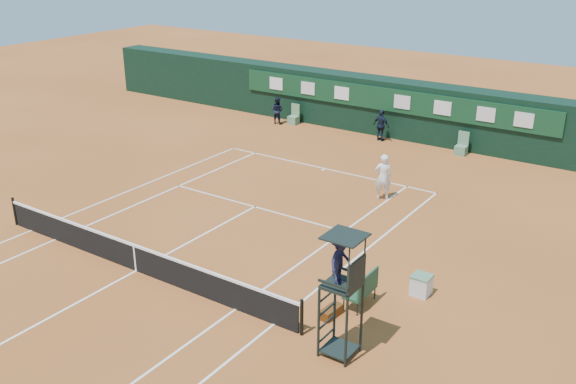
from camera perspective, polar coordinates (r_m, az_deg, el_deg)
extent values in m
plane|color=#AA5B28|center=(21.54, -13.32, -6.84)|extent=(90.00, 90.00, 0.00)
cube|color=silver|center=(30.01, 3.33, 2.09)|extent=(11.05, 0.08, 0.01)
cube|color=white|center=(18.33, -1.24, -11.65)|extent=(0.08, 23.85, 0.01)
cube|color=silver|center=(25.53, -21.80, -3.18)|extent=(0.08, 23.85, 0.01)
cube|color=white|center=(19.04, -4.66, -10.34)|extent=(0.08, 23.85, 0.01)
cube|color=white|center=(24.48, -19.96, -3.99)|extent=(0.08, 23.85, 0.01)
cube|color=silver|center=(25.77, -2.97, -1.32)|extent=(8.31, 0.08, 0.01)
cube|color=white|center=(21.54, -13.32, -6.83)|extent=(0.08, 12.88, 0.01)
cube|color=white|center=(29.89, 3.18, 2.01)|extent=(0.08, 0.30, 0.01)
cube|color=black|center=(21.33, -13.43, -5.78)|extent=(12.60, 0.04, 0.90)
cube|color=white|center=(21.12, -13.54, -4.62)|extent=(12.80, 0.06, 0.08)
cube|color=white|center=(21.33, -13.43, -5.75)|extent=(0.06, 0.05, 0.92)
cylinder|color=black|center=(17.60, 1.23, -11.10)|extent=(0.10, 0.10, 1.10)
cylinder|color=black|center=(26.04, -23.13, -1.59)|extent=(0.10, 0.10, 1.10)
cube|color=black|center=(35.41, 9.17, 7.45)|extent=(40.00, 1.50, 3.00)
cube|color=#0F391F|center=(34.56, 8.64, 8.15)|extent=(18.00, 0.10, 1.20)
cube|color=white|center=(37.95, -1.06, 9.61)|extent=(0.90, 0.04, 0.70)
cube|color=silver|center=(36.76, 1.78, 9.20)|extent=(0.90, 0.04, 0.70)
cube|color=white|center=(35.66, 4.80, 8.74)|extent=(0.90, 0.04, 0.70)
cube|color=silver|center=(34.09, 10.11, 7.87)|extent=(0.90, 0.04, 0.70)
cube|color=silver|center=(33.29, 13.57, 7.27)|extent=(0.90, 0.04, 0.70)
cube|color=silver|center=(32.61, 17.18, 6.61)|extent=(0.90, 0.04, 0.70)
cube|color=silver|center=(32.16, 20.23, 6.03)|extent=(0.90, 0.04, 0.70)
cube|color=#598865|center=(37.24, 0.48, 6.41)|extent=(0.55, 0.50, 0.46)
cube|color=#5C8D61|center=(37.27, 0.68, 7.33)|extent=(0.55, 0.06, 0.70)
cube|color=#548061|center=(33.00, 15.12, 3.60)|extent=(0.55, 0.50, 0.46)
cube|color=#568460|center=(33.03, 15.35, 4.64)|extent=(0.55, 0.06, 0.70)
cylinder|color=black|center=(16.58, 2.74, -11.56)|extent=(0.07, 0.07, 2.00)
cylinder|color=black|center=(17.16, 4.16, -10.33)|extent=(0.07, 0.07, 2.00)
cylinder|color=black|center=(16.25, 5.20, -12.40)|extent=(0.07, 0.07, 2.00)
cylinder|color=black|center=(16.84, 6.56, -11.10)|extent=(0.07, 0.07, 2.00)
cube|color=black|center=(16.16, 4.78, -8.24)|extent=(0.85, 0.85, 0.08)
cube|color=black|center=(15.79, 6.09, -7.35)|extent=(0.06, 0.85, 0.80)
cube|color=black|center=(15.74, 4.03, -8.23)|extent=(0.85, 0.05, 0.06)
cube|color=black|center=(16.38, 5.53, -6.99)|extent=(0.85, 0.05, 0.06)
cylinder|color=black|center=(15.27, 5.44, -6.49)|extent=(0.04, 0.04, 1.00)
cylinder|color=black|center=(15.90, 6.85, -5.34)|extent=(0.04, 0.04, 1.00)
cube|color=black|center=(15.50, 5.09, -3.94)|extent=(0.95, 0.95, 0.04)
cube|color=black|center=(17.18, 4.58, -13.71)|extent=(0.80, 0.80, 0.05)
cube|color=black|center=(17.20, 3.42, -12.62)|extent=(0.04, 0.80, 0.04)
cube|color=black|center=(16.98, 3.45, -11.50)|extent=(0.04, 0.80, 0.04)
cube|color=black|center=(16.76, 3.48, -10.36)|extent=(0.04, 0.80, 0.04)
cube|color=black|center=(16.55, 3.51, -9.19)|extent=(0.04, 0.80, 0.04)
imported|color=#1B1A34|center=(15.85, 4.69, -6.08)|extent=(0.47, 0.82, 1.28)
cube|color=#1A4327|center=(19.08, 6.41, -8.78)|extent=(0.55, 1.20, 0.08)
cube|color=#1B452A|center=(18.80, 7.13, -8.06)|extent=(0.06, 1.20, 0.60)
cylinder|color=black|center=(18.87, 4.98, -9.95)|extent=(0.04, 0.04, 0.41)
cylinder|color=black|center=(18.70, 6.17, -10.33)|extent=(0.04, 0.04, 0.41)
cylinder|color=black|center=(19.71, 6.57, -8.53)|extent=(0.04, 0.04, 0.41)
cylinder|color=black|center=(19.54, 7.72, -8.88)|extent=(0.04, 0.04, 0.41)
cube|color=black|center=(18.63, 3.85, -10.59)|extent=(0.40, 0.79, 0.29)
cube|color=silver|center=(19.96, 11.76, -8.14)|extent=(0.55, 0.55, 0.60)
cube|color=#54815C|center=(19.81, 11.83, -7.34)|extent=(0.57, 0.57, 0.05)
sphere|color=yellow|center=(25.99, -6.87, -1.18)|extent=(0.06, 0.06, 0.06)
imported|color=white|center=(26.48, 8.46, 1.35)|extent=(0.84, 0.76, 1.93)
imported|color=black|center=(37.20, -0.97, 7.26)|extent=(0.79, 0.64, 1.55)
imported|color=black|center=(34.27, 8.29, 5.87)|extent=(1.04, 0.60, 1.68)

